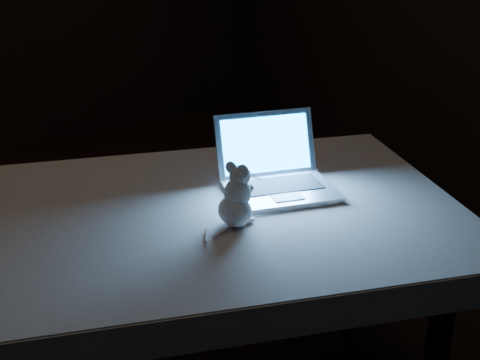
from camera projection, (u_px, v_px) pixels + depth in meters
table at (206, 320)px, 2.04m from camera, size 1.65×1.34×0.76m
tablecloth at (232, 223)px, 1.91m from camera, size 1.61×1.16×0.10m
laptop at (282, 160)px, 1.94m from camera, size 0.40×0.38×0.22m
plush_mouse at (235, 196)px, 1.76m from camera, size 0.16×0.16×0.18m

